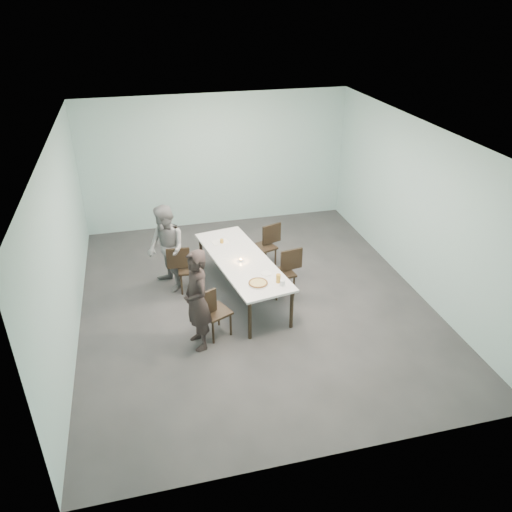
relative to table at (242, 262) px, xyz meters
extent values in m
plane|color=#333335|center=(0.16, -0.21, -0.69)|extent=(7.00, 7.00, 0.00)
cube|color=#A0CAC9|center=(0.16, 3.29, 0.81)|extent=(6.00, 0.02, 3.00)
cube|color=#A0CAC9|center=(0.16, -3.71, 0.81)|extent=(6.00, 0.02, 3.00)
cube|color=#A0CAC9|center=(-2.84, -0.21, 0.81)|extent=(0.02, 7.00, 3.00)
cube|color=#A0CAC9|center=(3.16, -0.21, 0.81)|extent=(0.02, 7.00, 3.00)
cube|color=white|center=(0.16, -0.21, 2.31)|extent=(6.00, 7.00, 0.02)
cube|color=white|center=(0.00, 0.00, 0.04)|extent=(1.33, 2.72, 0.04)
cylinder|color=black|center=(-0.16, -1.27, -0.34)|extent=(0.06, 0.06, 0.71)
cylinder|color=black|center=(-0.57, 1.14, -0.34)|extent=(0.06, 0.06, 0.71)
cylinder|color=black|center=(0.57, -1.14, -0.34)|extent=(0.06, 0.06, 0.71)
cylinder|color=black|center=(0.16, 1.27, -0.34)|extent=(0.06, 0.06, 0.71)
cube|color=black|center=(-0.66, -1.02, -0.26)|extent=(0.56, 0.56, 0.04)
cube|color=black|center=(-0.83, -1.10, -0.02)|extent=(0.40, 0.21, 0.40)
cylinder|color=black|center=(-0.74, -1.25, -0.49)|extent=(0.04, 0.04, 0.41)
cylinder|color=black|center=(-0.89, -0.94, -0.49)|extent=(0.04, 0.04, 0.41)
cylinder|color=black|center=(-0.43, -1.10, -0.49)|extent=(0.04, 0.04, 0.41)
cylinder|color=black|center=(-0.58, -0.79, -0.49)|extent=(0.04, 0.04, 0.41)
cube|color=black|center=(-0.88, 0.45, -0.26)|extent=(0.45, 0.45, 0.04)
cube|color=black|center=(-1.07, 0.46, -0.02)|extent=(0.42, 0.07, 0.40)
cylinder|color=black|center=(-1.06, 0.29, -0.49)|extent=(0.04, 0.04, 0.41)
cylinder|color=black|center=(-1.04, 0.63, -0.49)|extent=(0.04, 0.04, 0.41)
cylinder|color=black|center=(-0.72, 0.27, -0.49)|extent=(0.04, 0.04, 0.41)
cylinder|color=black|center=(-0.70, 0.61, -0.49)|extent=(0.04, 0.04, 0.41)
cube|color=black|center=(0.71, -0.11, -0.26)|extent=(0.48, 0.48, 0.04)
cube|color=black|center=(0.90, -0.08, -0.02)|extent=(0.42, 0.11, 0.40)
cylinder|color=black|center=(0.85, 0.08, -0.49)|extent=(0.04, 0.04, 0.41)
cylinder|color=black|center=(0.90, -0.25, -0.49)|extent=(0.04, 0.04, 0.41)
cylinder|color=black|center=(0.51, 0.03, -0.49)|extent=(0.04, 0.04, 0.41)
cylinder|color=black|center=(0.57, -0.31, -0.49)|extent=(0.04, 0.04, 0.41)
cube|color=black|center=(0.66, 0.96, -0.26)|extent=(0.53, 0.53, 0.04)
cube|color=black|center=(0.83, 1.02, -0.02)|extent=(0.41, 0.18, 0.40)
cylinder|color=black|center=(0.76, 1.18, -0.49)|extent=(0.04, 0.04, 0.41)
cylinder|color=black|center=(0.87, 0.85, -0.49)|extent=(0.04, 0.04, 0.41)
cylinder|color=black|center=(0.44, 1.06, -0.49)|extent=(0.04, 0.04, 0.41)
cylinder|color=black|center=(0.55, 0.74, -0.49)|extent=(0.04, 0.04, 0.41)
imported|color=black|center=(-0.96, -1.22, 0.14)|extent=(0.52, 0.68, 1.66)
imported|color=gray|center=(-1.26, 0.61, 0.12)|extent=(0.86, 0.96, 1.62)
cylinder|color=white|center=(0.08, -0.87, 0.06)|extent=(0.34, 0.34, 0.01)
cylinder|color=#EDDE87|center=(0.08, -0.87, 0.08)|extent=(0.30, 0.30, 0.01)
torus|color=brown|center=(0.08, -0.87, 0.08)|extent=(0.32, 0.32, 0.03)
cylinder|color=white|center=(0.29, -0.58, 0.06)|extent=(0.18, 0.18, 0.01)
cylinder|color=#C28B2A|center=(0.41, -0.90, 0.13)|extent=(0.08, 0.08, 0.15)
cylinder|color=silver|center=(0.45, -1.00, 0.10)|extent=(0.08, 0.08, 0.09)
cylinder|color=silver|center=(-0.03, -0.06, 0.07)|extent=(0.06, 0.06, 0.03)
cylinder|color=orange|center=(-0.03, -0.06, 0.10)|extent=(0.04, 0.04, 0.01)
cylinder|color=#C28B2A|center=(-0.22, 0.70, 0.10)|extent=(0.07, 0.07, 0.08)
cube|color=silver|center=(-0.25, 0.75, 0.06)|extent=(0.33, 0.27, 0.01)
camera|label=1|loc=(-1.61, -7.51, 4.30)|focal=35.00mm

